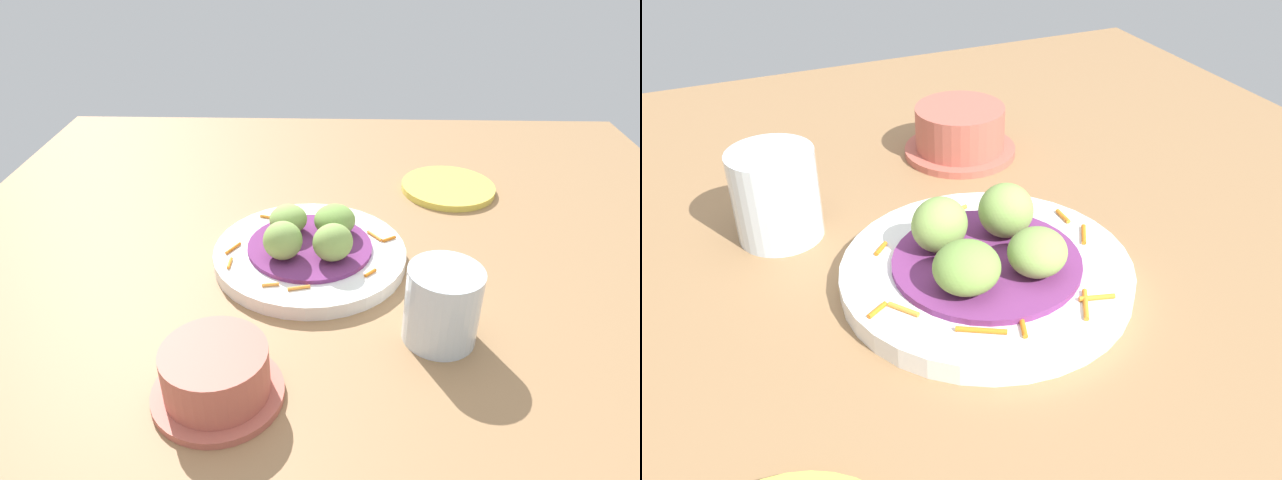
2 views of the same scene
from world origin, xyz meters
TOP-DOWN VIEW (x-y plane):
  - table_surface at (0.00, 0.00)cm, footprint 110.00×110.00cm
  - main_plate at (-1.78, -3.95)cm, footprint 24.28×24.28cm
  - cabbage_bed at (-1.78, -3.95)cm, footprint 15.70×15.70cm
  - carrot_garnish at (-3.50, -4.61)cm, footprint 18.79×21.60cm
  - guac_scoop_left at (-4.87, -6.85)cm, footprint 6.86×6.87cm
  - guac_scoop_center at (1.12, -7.04)cm, footprint 6.70×6.70cm
  - guac_scoop_right at (1.31, -1.05)cm, footprint 6.34×6.51cm
  - guac_scoop_back at (-4.68, -0.86)cm, footprint 7.36×7.39cm
  - terracotta_bowl at (21.40, -11.51)cm, footprint 12.46×12.46cm
  - water_glass at (12.48, 10.28)cm, footprint 7.75×7.75cm

SIDE VIEW (x-z plane):
  - table_surface at x=0.00cm, z-range 0.00..2.00cm
  - main_plate at x=-1.78cm, z-range 2.00..3.84cm
  - carrot_garnish at x=-3.50cm, z-range 3.84..4.24cm
  - cabbage_bed at x=-1.78cm, z-range 3.84..4.40cm
  - terracotta_bowl at x=21.40cm, z-range 1.82..7.37cm
  - water_glass at x=12.48cm, z-range 2.00..10.46cm
  - guac_scoop_left at x=-4.87cm, z-range 4.40..8.12cm
  - guac_scoop_back at x=-4.68cm, z-range 4.40..8.31cm
  - guac_scoop_right at x=1.31cm, z-range 4.40..9.00cm
  - guac_scoop_center at x=1.12cm, z-range 4.40..9.09cm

